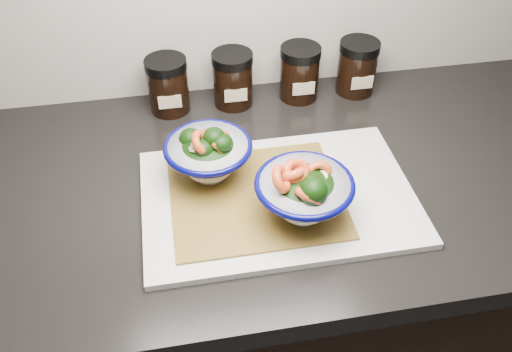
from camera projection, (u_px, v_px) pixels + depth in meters
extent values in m
cube|color=black|center=(268.00, 326.00, 1.27)|extent=(3.43, 0.58, 0.86)
cube|color=black|center=(271.00, 185.00, 0.96)|extent=(3.50, 0.60, 0.04)
cube|color=silver|center=(278.00, 197.00, 0.90)|extent=(0.45, 0.30, 0.01)
cube|color=#AA8533|center=(256.00, 197.00, 0.89)|extent=(0.28, 0.24, 0.00)
cylinder|color=white|center=(210.00, 173.00, 0.93)|extent=(0.05, 0.05, 0.01)
ellipsoid|color=white|center=(209.00, 165.00, 0.92)|extent=(0.08, 0.08, 0.04)
torus|color=#04054B|center=(208.00, 147.00, 0.89)|extent=(0.15, 0.15, 0.01)
torus|color=#04054B|center=(208.00, 154.00, 0.90)|extent=(0.12, 0.12, 0.00)
ellipsoid|color=black|center=(208.00, 152.00, 0.90)|extent=(0.11, 0.11, 0.05)
ellipsoid|color=black|center=(214.00, 137.00, 0.87)|extent=(0.04, 0.04, 0.03)
cylinder|color=#477233|center=(214.00, 144.00, 0.88)|extent=(0.02, 0.01, 0.02)
ellipsoid|color=black|center=(191.00, 140.00, 0.90)|extent=(0.04, 0.04, 0.04)
cylinder|color=#477233|center=(191.00, 146.00, 0.91)|extent=(0.01, 0.01, 0.03)
ellipsoid|color=black|center=(221.00, 143.00, 0.87)|extent=(0.04, 0.04, 0.03)
cylinder|color=#477233|center=(222.00, 149.00, 0.88)|extent=(0.01, 0.02, 0.03)
ellipsoid|color=black|center=(203.00, 149.00, 0.87)|extent=(0.04, 0.04, 0.03)
cylinder|color=#477233|center=(204.00, 155.00, 0.88)|extent=(0.02, 0.02, 0.03)
torus|color=orange|center=(217.00, 134.00, 0.89)|extent=(0.05, 0.05, 0.05)
torus|color=orange|center=(201.00, 142.00, 0.87)|extent=(0.04, 0.06, 0.06)
torus|color=orange|center=(209.00, 133.00, 0.90)|extent=(0.05, 0.05, 0.04)
torus|color=orange|center=(217.00, 146.00, 0.88)|extent=(0.04, 0.06, 0.06)
cylinder|color=#CCBC8E|center=(195.00, 149.00, 0.87)|extent=(0.02, 0.02, 0.01)
cylinder|color=#CCBC8E|center=(197.00, 146.00, 0.87)|extent=(0.02, 0.02, 0.02)
cylinder|color=white|center=(302.00, 212.00, 0.86)|extent=(0.05, 0.05, 0.01)
ellipsoid|color=white|center=(303.00, 204.00, 0.85)|extent=(0.09, 0.09, 0.04)
torus|color=#04054B|center=(305.00, 184.00, 0.82)|extent=(0.15, 0.15, 0.01)
torus|color=#04054B|center=(304.00, 192.00, 0.83)|extent=(0.13, 0.13, 0.00)
ellipsoid|color=black|center=(304.00, 190.00, 0.83)|extent=(0.11, 0.11, 0.05)
ellipsoid|color=black|center=(311.00, 190.00, 0.79)|extent=(0.04, 0.04, 0.04)
cylinder|color=#477233|center=(310.00, 197.00, 0.80)|extent=(0.02, 0.01, 0.02)
ellipsoid|color=black|center=(312.00, 187.00, 0.81)|extent=(0.04, 0.04, 0.04)
cylinder|color=#477233|center=(311.00, 193.00, 0.82)|extent=(0.01, 0.01, 0.02)
ellipsoid|color=black|center=(313.00, 192.00, 0.78)|extent=(0.04, 0.04, 0.04)
cylinder|color=#477233|center=(313.00, 199.00, 0.79)|extent=(0.02, 0.01, 0.03)
torus|color=orange|center=(290.00, 174.00, 0.81)|extent=(0.06, 0.06, 0.05)
torus|color=orange|center=(296.00, 171.00, 0.81)|extent=(0.05, 0.05, 0.05)
torus|color=orange|center=(281.00, 179.00, 0.79)|extent=(0.04, 0.06, 0.06)
torus|color=orange|center=(318.00, 173.00, 0.83)|extent=(0.06, 0.03, 0.06)
torus|color=orange|center=(309.00, 196.00, 0.79)|extent=(0.06, 0.06, 0.05)
cylinder|color=#CCBC8E|center=(305.00, 170.00, 0.83)|extent=(0.02, 0.02, 0.01)
cylinder|color=#CCBC8E|center=(320.00, 176.00, 0.82)|extent=(0.02, 0.02, 0.01)
cylinder|color=black|center=(169.00, 89.00, 1.07)|extent=(0.08, 0.08, 0.09)
cylinder|color=black|center=(165.00, 64.00, 1.04)|extent=(0.08, 0.08, 0.02)
cube|color=#C6B793|center=(170.00, 102.00, 1.05)|extent=(0.04, 0.00, 0.03)
cylinder|color=black|center=(233.00, 83.00, 1.09)|extent=(0.08, 0.08, 0.09)
cylinder|color=black|center=(232.00, 58.00, 1.05)|extent=(0.08, 0.08, 0.02)
cube|color=#C6B793|center=(236.00, 95.00, 1.06)|extent=(0.04, 0.00, 0.03)
cylinder|color=black|center=(299.00, 76.00, 1.11)|extent=(0.08, 0.08, 0.09)
cylinder|color=black|center=(301.00, 52.00, 1.07)|extent=(0.08, 0.08, 0.02)
cube|color=#C6B793|center=(304.00, 89.00, 1.08)|extent=(0.04, 0.00, 0.03)
cylinder|color=black|center=(357.00, 71.00, 1.12)|extent=(0.08, 0.08, 0.09)
cylinder|color=black|center=(360.00, 46.00, 1.09)|extent=(0.08, 0.08, 0.02)
cube|color=#C6B793|center=(362.00, 83.00, 1.10)|extent=(0.05, 0.00, 0.03)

